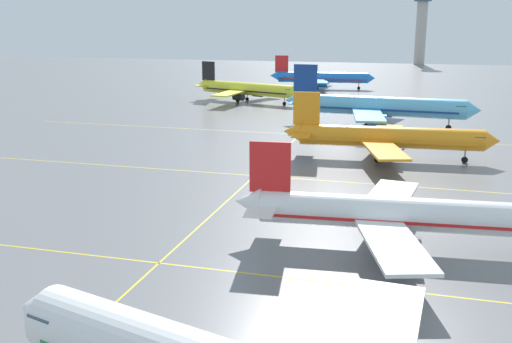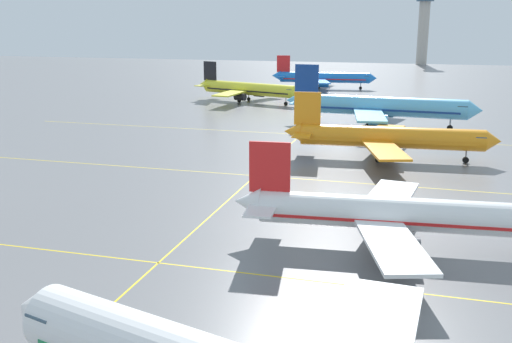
{
  "view_description": "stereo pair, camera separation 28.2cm",
  "coord_description": "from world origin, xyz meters",
  "views": [
    {
      "loc": [
        22.4,
        -16.12,
        21.87
      ],
      "look_at": [
        4.96,
        46.72,
        5.22
      ],
      "focal_mm": 41.96,
      "sensor_mm": 36.0,
      "label": 1
    },
    {
      "loc": [
        22.67,
        -16.05,
        21.87
      ],
      "look_at": [
        4.96,
        46.72,
        5.22
      ],
      "focal_mm": 41.96,
      "sensor_mm": 36.0,
      "label": 2
    }
  ],
  "objects": [
    {
      "name": "airliner_far_right_stand",
      "position": [
        -23.44,
        139.29,
        3.56
      ],
      "size": [
        32.86,
        28.07,
        10.44
      ],
      "color": "yellow",
      "rests_on": "ground"
    },
    {
      "name": "airliner_third_row",
      "position": [
        17.5,
        79.52,
        3.6
      ],
      "size": [
        33.91,
        29.17,
        10.54
      ],
      "color": "orange",
      "rests_on": "ground"
    },
    {
      "name": "control_tower",
      "position": [
        19.99,
        295.52,
        20.56
      ],
      "size": [
        8.82,
        8.82,
        35.2
      ],
      "color": "#ADA89E",
      "rests_on": "ground"
    },
    {
      "name": "airliner_far_left_stand",
      "position": [
        13.63,
        109.69,
        4.29
      ],
      "size": [
        40.43,
        34.85,
        12.57
      ],
      "color": "#5BB7E5",
      "rests_on": "ground"
    },
    {
      "name": "taxiway_markings",
      "position": [
        0.0,
        47.51,
        0.0
      ],
      "size": [
        115.41,
        145.22,
        0.01
      ],
      "color": "yellow",
      "rests_on": "ground"
    },
    {
      "name": "airliner_second_row",
      "position": [
        20.74,
        40.86,
        3.47
      ],
      "size": [
        32.7,
        28.1,
        10.16
      ],
      "color": "white",
      "rests_on": "ground"
    },
    {
      "name": "airliner_distant_taxiway",
      "position": [
        -9.21,
        176.47,
        3.59
      ],
      "size": [
        33.83,
        29.02,
        10.51
      ],
      "color": "blue",
      "rests_on": "ground"
    }
  ]
}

